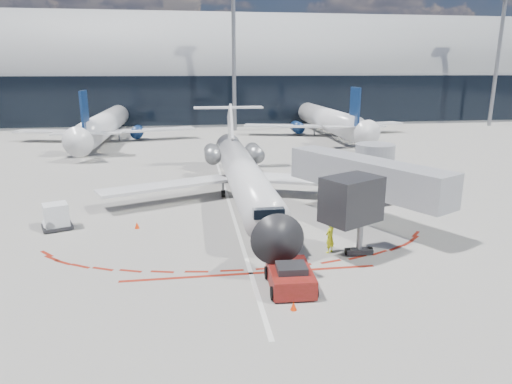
{
  "coord_description": "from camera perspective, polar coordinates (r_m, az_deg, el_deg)",
  "views": [
    {
      "loc": [
        -2.98,
        -34.09,
        10.77
      ],
      "look_at": [
        1.47,
        -3.27,
        2.34
      ],
      "focal_mm": 32.0,
      "sensor_mm": 36.0,
      "label": 1
    }
  ],
  "objects": [
    {
      "name": "uld_container",
      "position": [
        34.39,
        -23.7,
        -2.84
      ],
      "size": [
        2.4,
        2.24,
        1.82
      ],
      "rotation": [
        0.0,
        0.0,
        0.37
      ],
      "color": "black",
      "rests_on": "ground"
    },
    {
      "name": "jet_bridge",
      "position": [
        34.48,
        13.76,
        1.7
      ],
      "size": [
        10.03,
        15.2,
        4.9
      ],
      "color": "gray",
      "rests_on": "ground"
    },
    {
      "name": "ramp_worker",
      "position": [
        27.9,
        9.23,
        -5.6
      ],
      "size": [
        0.85,
        0.81,
        1.95
      ],
      "primitive_type": "imported",
      "rotation": [
        0.0,
        0.0,
        3.8
      ],
      "color": "#E2F019",
      "rests_on": "ground"
    },
    {
      "name": "ground",
      "position": [
        35.87,
        -3.08,
        -2.34
      ],
      "size": [
        260.0,
        260.0,
        0.0
      ],
      "primitive_type": "plane",
      "color": "gray",
      "rests_on": "ground"
    },
    {
      "name": "apron_centerline",
      "position": [
        37.78,
        -3.36,
        -1.43
      ],
      "size": [
        0.25,
        40.0,
        0.01
      ],
      "primitive_type": "cube",
      "color": "silver",
      "rests_on": "ground"
    },
    {
      "name": "apron_stop_bar",
      "position": [
        25.2,
        -0.65,
        -10.14
      ],
      "size": [
        14.0,
        0.25,
        0.01
      ],
      "primitive_type": "cube",
      "color": "maroon",
      "rests_on": "ground"
    },
    {
      "name": "bg_airliner_2",
      "position": [
        78.48,
        8.73,
        10.92
      ],
      "size": [
        32.23,
        34.12,
        10.43
      ],
      "primitive_type": null,
      "color": "silver",
      "rests_on": "ground"
    },
    {
      "name": "safety_cone_left",
      "position": [
        32.9,
        -14.65,
        -4.04
      ],
      "size": [
        0.34,
        0.34,
        0.47
      ],
      "primitive_type": "cone",
      "color": "red",
      "rests_on": "ground"
    },
    {
      "name": "regional_jet",
      "position": [
        37.81,
        -1.69,
        2.44
      ],
      "size": [
        23.76,
        29.3,
        7.34
      ],
      "color": "silver",
      "rests_on": "ground"
    },
    {
      "name": "bg_airliner_1",
      "position": [
        74.3,
        -18.45,
        10.04
      ],
      "size": [
        31.7,
        33.56,
        10.25
      ],
      "primitive_type": null,
      "color": "silver",
      "rests_on": "ground"
    },
    {
      "name": "safety_cone_right",
      "position": [
        21.72,
        4.72,
        -13.99
      ],
      "size": [
        0.31,
        0.31,
        0.43
      ],
      "primitive_type": "cone",
      "color": "red",
      "rests_on": "ground"
    },
    {
      "name": "light_mast_east",
      "position": [
        100.52,
        27.97,
        14.45
      ],
      "size": [
        0.7,
        0.7,
        25.0
      ],
      "primitive_type": "cylinder",
      "color": "gray",
      "rests_on": "ground"
    },
    {
      "name": "pushback_tug",
      "position": [
        23.49,
        4.29,
        -10.5
      ],
      "size": [
        2.42,
        5.4,
        1.39
      ],
      "rotation": [
        0.0,
        0.0,
        -0.04
      ],
      "color": "#5A160C",
      "rests_on": "ground"
    },
    {
      "name": "terminal_building",
      "position": [
        99.13,
        -6.69,
        13.76
      ],
      "size": [
        150.0,
        24.15,
        24.0
      ],
      "color": "gray",
      "rests_on": "ground"
    },
    {
      "name": "light_mast_centre",
      "position": [
        82.49,
        -2.78,
        16.34
      ],
      "size": [
        0.7,
        0.7,
        25.0
      ],
      "primitive_type": "cylinder",
      "color": "gray",
      "rests_on": "ground"
    }
  ]
}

